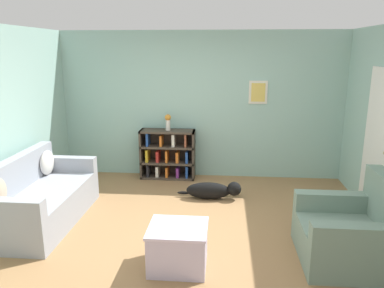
{
  "coord_description": "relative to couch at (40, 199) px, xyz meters",
  "views": [
    {
      "loc": [
        0.42,
        -4.41,
        2.27
      ],
      "look_at": [
        0.0,
        0.4,
        1.05
      ],
      "focal_mm": 35.0,
      "sensor_mm": 36.0,
      "label": 1
    }
  ],
  "objects": [
    {
      "name": "couch",
      "position": [
        0.0,
        0.0,
        0.0
      ],
      "size": [
        0.87,
        1.84,
        0.89
      ],
      "color": "#9399A3",
      "rests_on": "ground_plane"
    },
    {
      "name": "recliner_chair",
      "position": [
        3.88,
        -0.62,
        0.0
      ],
      "size": [
        0.99,
        1.03,
        0.96
      ],
      "color": "gray",
      "rests_on": "ground_plane"
    },
    {
      "name": "bookshelf",
      "position": [
        1.44,
        1.96,
        0.1
      ],
      "size": [
        0.98,
        0.34,
        0.88
      ],
      "color": "#42382D",
      "rests_on": "ground_plane"
    },
    {
      "name": "ground_plane",
      "position": [
        2.03,
        -0.07,
        -0.33
      ],
      "size": [
        14.0,
        14.0,
        0.0
      ],
      "primitive_type": "plane",
      "color": "#997047"
    },
    {
      "name": "coffee_table",
      "position": [
        1.99,
        -0.92,
        -0.08
      ],
      "size": [
        0.62,
        0.56,
        0.47
      ],
      "color": "#BCB2D1",
      "rests_on": "ground_plane"
    },
    {
      "name": "wall_back",
      "position": [
        2.03,
        2.18,
        0.97
      ],
      "size": [
        5.6,
        0.13,
        2.6
      ],
      "color": "#93BCB2",
      "rests_on": "ground_plane"
    },
    {
      "name": "dog",
      "position": [
        2.3,
        1.0,
        -0.19
      ],
      "size": [
        1.01,
        0.24,
        0.29
      ],
      "color": "black",
      "rests_on": "ground_plane"
    },
    {
      "name": "vase",
      "position": [
        1.46,
        1.94,
        0.72
      ],
      "size": [
        0.11,
        0.11,
        0.29
      ],
      "color": "silver",
      "rests_on": "bookshelf"
    }
  ]
}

